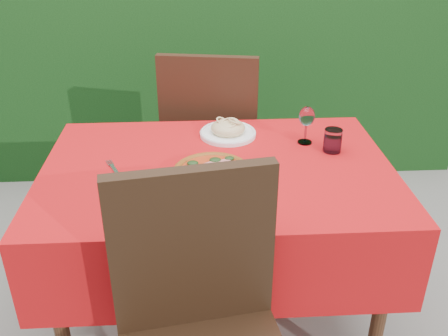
{
  "coord_description": "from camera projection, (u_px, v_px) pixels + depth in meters",
  "views": [
    {
      "loc": [
        -0.07,
        -1.58,
        1.59
      ],
      "look_at": [
        0.02,
        -0.05,
        0.77
      ],
      "focal_mm": 40.0,
      "sensor_mm": 36.0,
      "label": 1
    }
  ],
  "objects": [
    {
      "name": "dining_table",
      "position": [
        218.0,
        202.0,
        1.86
      ],
      "size": [
        1.26,
        0.86,
        0.75
      ],
      "color": "#472816",
      "rests_on": "ground"
    },
    {
      "name": "hedge",
      "position": [
        206.0,
        25.0,
        3.08
      ],
      "size": [
        3.2,
        0.55,
        1.78
      ],
      "color": "black",
      "rests_on": "ground"
    },
    {
      "name": "pasta_plate",
      "position": [
        228.0,
        130.0,
        2.02
      ],
      "size": [
        0.23,
        0.23,
        0.06
      ],
      "rotation": [
        0.0,
        0.0,
        0.08
      ],
      "color": "white",
      "rests_on": "dining_table"
    },
    {
      "name": "water_glass",
      "position": [
        333.0,
        142.0,
        1.88
      ],
      "size": [
        0.07,
        0.07,
        0.09
      ],
      "color": "silver",
      "rests_on": "dining_table"
    },
    {
      "name": "pizza_plate",
      "position": [
        212.0,
        174.0,
        1.69
      ],
      "size": [
        0.3,
        0.3,
        0.05
      ],
      "rotation": [
        0.0,
        0.0,
        0.14
      ],
      "color": "white",
      "rests_on": "dining_table"
    },
    {
      "name": "chair_near",
      "position": [
        202.0,
        328.0,
        1.34
      ],
      "size": [
        0.52,
        0.52,
        1.0
      ],
      "rotation": [
        0.0,
        0.0,
        0.16
      ],
      "color": "black",
      "rests_on": "ground"
    },
    {
      "name": "ground",
      "position": [
        219.0,
        320.0,
        2.14
      ],
      "size": [
        60.0,
        60.0,
        0.0
      ],
      "primitive_type": "plane",
      "color": "slate",
      "rests_on": "ground"
    },
    {
      "name": "wine_glass",
      "position": [
        307.0,
        118.0,
        1.92
      ],
      "size": [
        0.06,
        0.06,
        0.15
      ],
      "color": "silver",
      "rests_on": "dining_table"
    },
    {
      "name": "fork",
      "position": [
        117.0,
        173.0,
        1.75
      ],
      "size": [
        0.1,
        0.18,
        0.0
      ],
      "primitive_type": "cube",
      "rotation": [
        0.0,
        0.0,
        0.42
      ],
      "color": "silver",
      "rests_on": "dining_table"
    },
    {
      "name": "chair_far",
      "position": [
        212.0,
        135.0,
        2.46
      ],
      "size": [
        0.52,
        0.52,
        1.0
      ],
      "rotation": [
        0.0,
        0.0,
        2.97
      ],
      "color": "black",
      "rests_on": "ground"
    }
  ]
}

